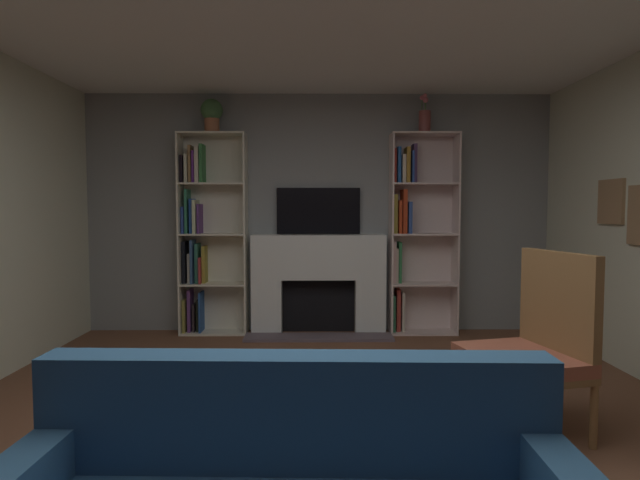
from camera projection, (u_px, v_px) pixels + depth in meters
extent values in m
plane|color=brown|center=(322.00, 463.00, 2.78)|extent=(7.33, 7.33, 0.00)
cube|color=gray|center=(318.00, 213.00, 5.78)|extent=(5.18, 0.06, 2.60)
cube|color=#997650|center=(611.00, 202.00, 4.50)|extent=(0.03, 0.37, 0.39)
cube|color=#9C9549|center=(610.00, 202.00, 4.50)|extent=(0.01, 0.31, 0.33)
cube|color=white|center=(267.00, 306.00, 5.68)|extent=(0.32, 0.25, 0.59)
cube|color=white|center=(370.00, 306.00, 5.69)|extent=(0.32, 0.25, 0.59)
cube|color=white|center=(318.00, 257.00, 5.66)|extent=(1.44, 0.25, 0.48)
cube|color=black|center=(318.00, 304.00, 5.77)|extent=(0.79, 0.08, 0.59)
cube|color=#5E5159|center=(319.00, 337.00, 5.43)|extent=(1.54, 0.30, 0.03)
cube|color=black|center=(318.00, 211.00, 5.72)|extent=(0.91, 0.06, 0.50)
cube|color=silver|center=(181.00, 234.00, 5.61)|extent=(0.02, 0.29, 2.15)
cube|color=silver|center=(246.00, 234.00, 5.62)|extent=(0.02, 0.29, 2.15)
cube|color=silver|center=(216.00, 234.00, 5.75)|extent=(0.72, 0.02, 2.15)
cube|color=silver|center=(215.00, 332.00, 5.68)|extent=(0.68, 0.29, 0.02)
cube|color=olive|center=(186.00, 315.00, 5.68)|extent=(0.03, 0.22, 0.35)
cube|color=#5A336E|center=(191.00, 310.00, 5.69)|extent=(0.03, 0.19, 0.46)
cube|color=#282023|center=(195.00, 317.00, 5.70)|extent=(0.02, 0.18, 0.30)
cube|color=black|center=(199.00, 315.00, 5.71)|extent=(0.02, 0.16, 0.34)
cube|color=#224A8F|center=(201.00, 312.00, 5.68)|extent=(0.02, 0.22, 0.43)
cube|color=silver|center=(214.00, 284.00, 5.65)|extent=(0.68, 0.29, 0.02)
cube|color=black|center=(185.00, 262.00, 5.66)|extent=(0.03, 0.20, 0.45)
cube|color=beige|center=(190.00, 268.00, 5.68)|extent=(0.03, 0.16, 0.32)
cube|color=#30507D|center=(193.00, 261.00, 5.65)|extent=(0.02, 0.21, 0.47)
cube|color=#2E6A55|center=(198.00, 263.00, 5.67)|extent=(0.03, 0.17, 0.43)
cube|color=#AC3135|center=(201.00, 270.00, 5.66)|extent=(0.02, 0.21, 0.28)
cube|color=olive|center=(205.00, 264.00, 5.68)|extent=(0.04, 0.16, 0.40)
cube|color=silver|center=(213.00, 234.00, 5.61)|extent=(0.68, 0.29, 0.02)
cube|color=navy|center=(184.00, 220.00, 5.62)|extent=(0.03, 0.20, 0.29)
cube|color=#2C7356|center=(188.00, 211.00, 5.62)|extent=(0.03, 0.21, 0.47)
cube|color=#1F4396|center=(192.00, 216.00, 5.63)|extent=(0.03, 0.19, 0.37)
cube|color=beige|center=(196.00, 217.00, 5.60)|extent=(0.03, 0.24, 0.36)
cube|color=#543070|center=(200.00, 219.00, 5.62)|extent=(0.02, 0.22, 0.31)
cube|color=silver|center=(213.00, 184.00, 5.58)|extent=(0.68, 0.29, 0.02)
cube|color=black|center=(183.00, 169.00, 5.58)|extent=(0.03, 0.22, 0.29)
cube|color=beige|center=(188.00, 169.00, 5.59)|extent=(0.03, 0.21, 0.30)
cube|color=olive|center=(191.00, 165.00, 5.58)|extent=(0.03, 0.21, 0.40)
cube|color=#542577|center=(195.00, 167.00, 5.59)|extent=(0.02, 0.21, 0.34)
cube|color=beige|center=(198.00, 165.00, 5.59)|extent=(0.04, 0.20, 0.39)
cube|color=#32733B|center=(202.00, 164.00, 5.59)|extent=(0.03, 0.20, 0.41)
cube|color=silver|center=(212.00, 134.00, 5.55)|extent=(0.68, 0.29, 0.02)
cube|color=silver|center=(391.00, 234.00, 5.62)|extent=(0.02, 0.30, 2.15)
cube|color=silver|center=(456.00, 234.00, 5.63)|extent=(0.02, 0.30, 2.15)
cube|color=silver|center=(421.00, 233.00, 5.77)|extent=(0.72, 0.02, 2.15)
cube|color=silver|center=(422.00, 332.00, 5.69)|extent=(0.68, 0.30, 0.02)
cube|color=#2D6746|center=(393.00, 313.00, 5.71)|extent=(0.03, 0.21, 0.39)
cube|color=#A9372F|center=(398.00, 310.00, 5.72)|extent=(0.04, 0.17, 0.46)
cube|color=beige|center=(402.00, 311.00, 5.72)|extent=(0.03, 0.18, 0.43)
cube|color=silver|center=(423.00, 284.00, 5.66)|extent=(0.68, 0.30, 0.02)
cube|color=beige|center=(394.00, 262.00, 5.67)|extent=(0.03, 0.20, 0.45)
cube|color=beige|center=(396.00, 265.00, 5.69)|extent=(0.02, 0.18, 0.37)
cube|color=#2E7642|center=(399.00, 262.00, 5.69)|extent=(0.03, 0.18, 0.44)
cube|color=silver|center=(423.00, 234.00, 5.63)|extent=(0.68, 0.30, 0.02)
cube|color=olive|center=(394.00, 214.00, 5.63)|extent=(0.04, 0.22, 0.42)
cube|color=#BA3C1B|center=(399.00, 217.00, 5.64)|extent=(0.03, 0.22, 0.35)
cube|color=#AB361A|center=(404.00, 211.00, 5.62)|extent=(0.04, 0.24, 0.47)
cube|color=#2D4991|center=(409.00, 218.00, 5.62)|extent=(0.04, 0.24, 0.34)
cube|color=silver|center=(424.00, 184.00, 5.59)|extent=(0.68, 0.30, 0.02)
cube|color=#B5352B|center=(394.00, 166.00, 5.63)|extent=(0.03, 0.17, 0.37)
cube|color=#1F4E95|center=(398.00, 165.00, 5.61)|extent=(0.03, 0.20, 0.38)
cube|color=beige|center=(403.00, 169.00, 5.61)|extent=(0.04, 0.22, 0.30)
cube|color=#A17529|center=(407.00, 165.00, 5.60)|extent=(0.04, 0.23, 0.38)
cube|color=#2B4798|center=(412.00, 167.00, 5.60)|extent=(0.02, 0.23, 0.34)
cube|color=#523964|center=(414.00, 164.00, 5.63)|extent=(0.04, 0.17, 0.42)
cube|color=silver|center=(425.00, 134.00, 5.56)|extent=(0.68, 0.30, 0.02)
cylinder|color=#AE6947|center=(212.00, 126.00, 5.54)|extent=(0.16, 0.16, 0.15)
sphere|color=#427141|center=(212.00, 110.00, 5.53)|extent=(0.23, 0.23, 0.23)
cylinder|color=brown|center=(425.00, 122.00, 5.55)|extent=(0.13, 0.13, 0.23)
cylinder|color=#4C7F3F|center=(425.00, 105.00, 5.52)|extent=(0.01, 0.01, 0.11)
sphere|color=#D77183|center=(426.00, 100.00, 5.51)|extent=(0.06, 0.06, 0.06)
cylinder|color=#4C7F3F|center=(422.00, 104.00, 5.55)|extent=(0.01, 0.01, 0.14)
sphere|color=#D77183|center=(422.00, 98.00, 5.55)|extent=(0.05, 0.05, 0.05)
cylinder|color=#4C7F3F|center=(425.00, 103.00, 5.54)|extent=(0.01, 0.01, 0.16)
sphere|color=#D77183|center=(425.00, 96.00, 5.54)|extent=(0.04, 0.04, 0.04)
cube|color=#356692|center=(297.00, 411.00, 1.86)|extent=(1.81, 0.22, 0.40)
cylinder|color=olive|center=(594.00, 413.00, 2.94)|extent=(0.04, 0.04, 0.41)
cylinder|color=olive|center=(526.00, 379.00, 3.54)|extent=(0.04, 0.04, 0.41)
cylinder|color=olive|center=(511.00, 423.00, 2.81)|extent=(0.04, 0.04, 0.41)
cylinder|color=olive|center=(455.00, 385.00, 3.41)|extent=(0.04, 0.04, 0.41)
cube|color=#A4573F|center=(520.00, 359.00, 3.16)|extent=(0.71, 0.78, 0.08)
cube|color=olive|center=(520.00, 369.00, 3.17)|extent=(0.71, 0.78, 0.04)
cube|color=olive|center=(558.00, 307.00, 3.21)|extent=(0.21, 0.66, 0.69)
cube|color=#8A7055|center=(298.00, 432.00, 2.29)|extent=(0.87, 0.42, 0.04)
cylinder|color=#8A7055|center=(213.00, 456.00, 2.49)|extent=(0.05, 0.05, 0.35)
cylinder|color=#8A7055|center=(385.00, 456.00, 2.50)|extent=(0.05, 0.05, 0.35)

